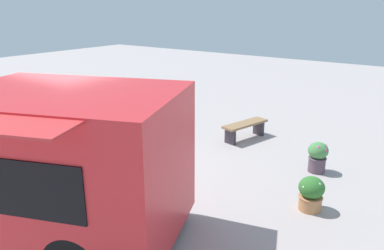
{
  "coord_description": "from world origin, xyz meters",
  "views": [
    {
      "loc": [
        6.24,
        -4.8,
        3.53
      ],
      "look_at": [
        1.28,
        2.05,
        0.84
      ],
      "focal_mm": 35.59,
      "sensor_mm": 36.0,
      "label": 1
    }
  ],
  "objects_px": {
    "plaza_bench": "(245,127)",
    "planter_flowering_near": "(169,105)",
    "planter_flowering_far": "(318,156)",
    "planter_flowering_side": "(311,193)",
    "food_truck": "(37,167)",
    "person_customer": "(42,117)"
  },
  "relations": [
    {
      "from": "planter_flowering_side",
      "to": "plaza_bench",
      "type": "height_order",
      "value": "planter_flowering_side"
    },
    {
      "from": "person_customer",
      "to": "planter_flowering_near",
      "type": "distance_m",
      "value": 3.85
    },
    {
      "from": "person_customer",
      "to": "planter_flowering_side",
      "type": "distance_m",
      "value": 8.14
    },
    {
      "from": "planter_flowering_far",
      "to": "planter_flowering_near",
      "type": "bearing_deg",
      "value": 166.17
    },
    {
      "from": "food_truck",
      "to": "planter_flowering_side",
      "type": "distance_m",
      "value": 4.63
    },
    {
      "from": "planter_flowering_near",
      "to": "food_truck",
      "type": "bearing_deg",
      "value": -68.46
    },
    {
      "from": "planter_flowering_far",
      "to": "planter_flowering_side",
      "type": "distance_m",
      "value": 1.74
    },
    {
      "from": "person_customer",
      "to": "plaza_bench",
      "type": "bearing_deg",
      "value": 25.98
    },
    {
      "from": "planter_flowering_near",
      "to": "person_customer",
      "type": "bearing_deg",
      "value": -129.77
    },
    {
      "from": "planter_flowering_side",
      "to": "plaza_bench",
      "type": "bearing_deg",
      "value": 136.14
    },
    {
      "from": "planter_flowering_side",
      "to": "person_customer",
      "type": "bearing_deg",
      "value": 179.91
    },
    {
      "from": "food_truck",
      "to": "planter_flowering_far",
      "type": "distance_m",
      "value": 5.7
    },
    {
      "from": "planter_flowering_far",
      "to": "plaza_bench",
      "type": "bearing_deg",
      "value": 157.47
    },
    {
      "from": "planter_flowering_side",
      "to": "plaza_bench",
      "type": "relative_size",
      "value": 0.43
    },
    {
      "from": "food_truck",
      "to": "person_customer",
      "type": "relative_size",
      "value": 6.2
    },
    {
      "from": "food_truck",
      "to": "planter_flowering_near",
      "type": "bearing_deg",
      "value": 111.54
    },
    {
      "from": "person_customer",
      "to": "planter_flowering_near",
      "type": "bearing_deg",
      "value": 50.23
    },
    {
      "from": "plaza_bench",
      "to": "planter_flowering_side",
      "type": "bearing_deg",
      "value": -43.86
    },
    {
      "from": "planter_flowering_near",
      "to": "planter_flowering_side",
      "type": "xyz_separation_m",
      "value": [
        5.68,
        -2.97,
        -0.11
      ]
    },
    {
      "from": "plaza_bench",
      "to": "planter_flowering_near",
      "type": "bearing_deg",
      "value": 173.52
    },
    {
      "from": "planter_flowering_near",
      "to": "planter_flowering_far",
      "type": "xyz_separation_m",
      "value": [
        5.23,
        -1.29,
        -0.07
      ]
    },
    {
      "from": "food_truck",
      "to": "plaza_bench",
      "type": "distance_m",
      "value": 5.94
    }
  ]
}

